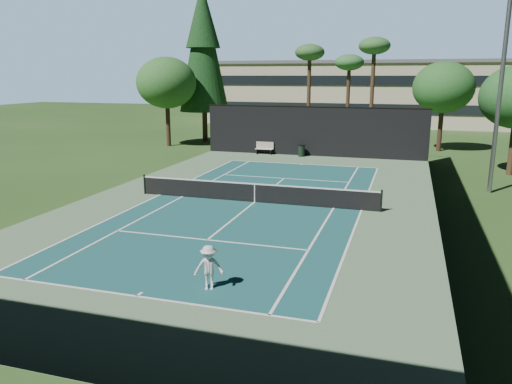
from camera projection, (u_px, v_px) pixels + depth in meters
ground at (255, 202)px, 25.97m from camera, size 160.00×160.00×0.00m
apron_slab at (255, 202)px, 25.97m from camera, size 18.00×32.00×0.01m
court_surface at (255, 202)px, 25.97m from camera, size 10.97×23.77×0.01m
court_lines at (255, 202)px, 25.97m from camera, size 11.07×23.87×0.01m
tennis_net at (255, 192)px, 25.84m from camera, size 12.90×0.10×1.10m
fence at (255, 164)px, 25.57m from camera, size 18.04×32.05×4.03m
player at (209, 268)px, 15.28m from camera, size 1.05×0.81×1.43m
tennis_ball_b at (231, 193)px, 28.00m from camera, size 0.06×0.06×0.06m
tennis_ball_c at (317, 192)px, 28.21m from camera, size 0.06×0.06×0.06m
tennis_ball_d at (219, 178)px, 32.08m from camera, size 0.06×0.06×0.06m
park_bench at (265, 148)px, 41.69m from camera, size 1.50×0.45×1.02m
trash_bin at (301, 151)px, 40.46m from camera, size 0.56×0.56×0.95m
pine_tree at (203, 42)px, 47.69m from camera, size 4.80×4.80×15.00m
palm_a at (310, 56)px, 47.00m from camera, size 2.80×2.80×9.32m
palm_b at (349, 66)px, 48.05m from camera, size 2.80×2.80×8.42m
palm_c at (374, 50)px, 44.26m from camera, size 2.80×2.80×9.77m
decid_tree_a at (444, 88)px, 42.34m from camera, size 5.12×5.12×7.62m
decid_tree_c at (167, 83)px, 45.40m from camera, size 5.44×5.44×8.09m
campus_building at (355, 92)px, 67.79m from camera, size 40.50×12.50×8.30m
light_pole at (502, 75)px, 26.64m from camera, size 0.90×0.25×12.22m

